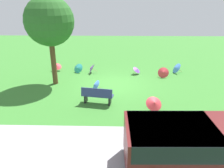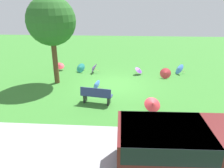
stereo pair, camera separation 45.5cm
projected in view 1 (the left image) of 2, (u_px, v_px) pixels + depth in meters
name	position (u px, v px, depth m)	size (l,w,h in m)	color
ground	(112.00, 85.00, 13.50)	(40.00, 40.00, 0.00)	#387A2D
road_strip	(107.00, 163.00, 6.98)	(40.00, 4.33, 0.01)	#9E9EA3
van_dark	(195.00, 144.00, 6.46)	(4.64, 2.22, 1.53)	#591919
park_bench	(97.00, 96.00, 10.81)	(1.66, 0.75, 0.90)	navy
shade_tree	(49.00, 22.00, 12.28)	(2.88, 2.88, 5.30)	brown
parasol_blue_1	(176.00, 68.00, 15.54)	(0.83, 0.88, 0.76)	tan
parasol_red_1	(57.00, 66.00, 15.98)	(0.87, 0.85, 0.61)	tan
parasol_blue_2	(95.00, 85.00, 12.57)	(0.71, 0.81, 0.64)	tan
parasol_teal_1	(78.00, 68.00, 15.61)	(0.91, 0.84, 0.69)	tan
parasol_red_4	(154.00, 103.00, 10.07)	(0.91, 0.85, 0.75)	tan
parasol_red_5	(163.00, 72.00, 14.61)	(0.85, 0.79, 0.73)	tan
parasol_purple_1	(91.00, 68.00, 15.49)	(0.77, 0.82, 0.75)	tan
parasol_purple_2	(137.00, 70.00, 15.27)	(0.74, 0.76, 0.58)	tan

